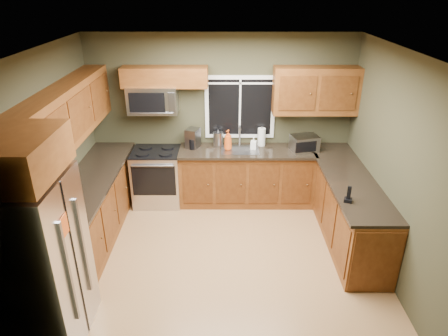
{
  "coord_description": "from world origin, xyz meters",
  "views": [
    {
      "loc": [
        0.07,
        -4.4,
        3.38
      ],
      "look_at": [
        0.05,
        0.35,
        1.15
      ],
      "focal_mm": 32.0,
      "sensor_mm": 36.0,
      "label": 1
    }
  ],
  "objects_px": {
    "cordless_phone": "(348,197)",
    "soap_bottle_b": "(254,143)",
    "coffee_maker": "(193,139)",
    "kettle": "(218,138)",
    "refrigerator": "(39,263)",
    "range": "(157,176)",
    "toaster_oven": "(304,143)",
    "microwave": "(153,99)",
    "soap_bottle_a": "(228,140)",
    "paper_towel_roll": "(262,137)"
  },
  "relations": [
    {
      "from": "cordless_phone",
      "to": "soap_bottle_b",
      "type": "bearing_deg",
      "value": 121.89
    },
    {
      "from": "coffee_maker",
      "to": "kettle",
      "type": "height_order",
      "value": "coffee_maker"
    },
    {
      "from": "refrigerator",
      "to": "range",
      "type": "relative_size",
      "value": 1.92
    },
    {
      "from": "toaster_oven",
      "to": "soap_bottle_b",
      "type": "relative_size",
      "value": 2.35
    },
    {
      "from": "refrigerator",
      "to": "coffee_maker",
      "type": "distance_m",
      "value": 3.17
    },
    {
      "from": "soap_bottle_b",
      "to": "cordless_phone",
      "type": "xyz_separation_m",
      "value": [
        1.05,
        -1.68,
        -0.04
      ]
    },
    {
      "from": "coffee_maker",
      "to": "soap_bottle_b",
      "type": "height_order",
      "value": "coffee_maker"
    },
    {
      "from": "toaster_oven",
      "to": "coffee_maker",
      "type": "xyz_separation_m",
      "value": [
        -1.77,
        0.14,
        0.02
      ]
    },
    {
      "from": "microwave",
      "to": "kettle",
      "type": "relative_size",
      "value": 2.63
    },
    {
      "from": "soap_bottle_a",
      "to": "soap_bottle_b",
      "type": "xyz_separation_m",
      "value": [
        0.41,
        0.02,
        -0.06
      ]
    },
    {
      "from": "microwave",
      "to": "toaster_oven",
      "type": "relative_size",
      "value": 1.63
    },
    {
      "from": "toaster_oven",
      "to": "soap_bottle_b",
      "type": "distance_m",
      "value": 0.8
    },
    {
      "from": "refrigerator",
      "to": "microwave",
      "type": "xyz_separation_m",
      "value": [
        0.69,
        2.91,
        0.83
      ]
    },
    {
      "from": "paper_towel_roll",
      "to": "cordless_phone",
      "type": "xyz_separation_m",
      "value": [
        0.91,
        -1.84,
        -0.08
      ]
    },
    {
      "from": "soap_bottle_a",
      "to": "cordless_phone",
      "type": "xyz_separation_m",
      "value": [
        1.46,
        -1.66,
        -0.1
      ]
    },
    {
      "from": "range",
      "to": "toaster_oven",
      "type": "height_order",
      "value": "toaster_oven"
    },
    {
      "from": "range",
      "to": "soap_bottle_a",
      "type": "distance_m",
      "value": 1.32
    },
    {
      "from": "paper_towel_roll",
      "to": "soap_bottle_b",
      "type": "distance_m",
      "value": 0.21
    },
    {
      "from": "paper_towel_roll",
      "to": "soap_bottle_b",
      "type": "bearing_deg",
      "value": -131.15
    },
    {
      "from": "microwave",
      "to": "toaster_oven",
      "type": "xyz_separation_m",
      "value": [
        2.36,
        -0.15,
        -0.66
      ]
    },
    {
      "from": "toaster_oven",
      "to": "paper_towel_roll",
      "type": "height_order",
      "value": "paper_towel_roll"
    },
    {
      "from": "paper_towel_roll",
      "to": "soap_bottle_a",
      "type": "distance_m",
      "value": 0.57
    },
    {
      "from": "soap_bottle_a",
      "to": "cordless_phone",
      "type": "bearing_deg",
      "value": -48.78
    },
    {
      "from": "refrigerator",
      "to": "soap_bottle_a",
      "type": "height_order",
      "value": "refrigerator"
    },
    {
      "from": "microwave",
      "to": "toaster_oven",
      "type": "distance_m",
      "value": 2.46
    },
    {
      "from": "paper_towel_roll",
      "to": "soap_bottle_b",
      "type": "height_order",
      "value": "paper_towel_roll"
    },
    {
      "from": "range",
      "to": "toaster_oven",
      "type": "distance_m",
      "value": 2.44
    },
    {
      "from": "kettle",
      "to": "soap_bottle_a",
      "type": "relative_size",
      "value": 0.89
    },
    {
      "from": "kettle",
      "to": "soap_bottle_b",
      "type": "height_order",
      "value": "kettle"
    },
    {
      "from": "range",
      "to": "microwave",
      "type": "distance_m",
      "value": 1.27
    },
    {
      "from": "coffee_maker",
      "to": "kettle",
      "type": "relative_size",
      "value": 1.07
    },
    {
      "from": "paper_towel_roll",
      "to": "kettle",
      "type": "bearing_deg",
      "value": -177.56
    },
    {
      "from": "coffee_maker",
      "to": "kettle",
      "type": "distance_m",
      "value": 0.41
    },
    {
      "from": "refrigerator",
      "to": "soap_bottle_b",
      "type": "xyz_separation_m",
      "value": [
        2.26,
        2.82,
        0.14
      ]
    },
    {
      "from": "toaster_oven",
      "to": "coffee_maker",
      "type": "distance_m",
      "value": 1.77
    },
    {
      "from": "soap_bottle_b",
      "to": "refrigerator",
      "type": "bearing_deg",
      "value": -128.64
    },
    {
      "from": "range",
      "to": "soap_bottle_b",
      "type": "xyz_separation_m",
      "value": [
        1.57,
        0.05,
        0.57
      ]
    },
    {
      "from": "coffee_maker",
      "to": "cordless_phone",
      "type": "distance_m",
      "value": 2.68
    },
    {
      "from": "range",
      "to": "paper_towel_roll",
      "type": "xyz_separation_m",
      "value": [
        1.7,
        0.21,
        0.62
      ]
    },
    {
      "from": "toaster_oven",
      "to": "kettle",
      "type": "bearing_deg",
      "value": 171.72
    },
    {
      "from": "range",
      "to": "cordless_phone",
      "type": "xyz_separation_m",
      "value": [
        2.61,
        -1.63,
        0.53
      ]
    },
    {
      "from": "kettle",
      "to": "refrigerator",
      "type": "bearing_deg",
      "value": -119.79
    },
    {
      "from": "paper_towel_roll",
      "to": "soap_bottle_a",
      "type": "bearing_deg",
      "value": -161.73
    },
    {
      "from": "toaster_oven",
      "to": "paper_towel_roll",
      "type": "distance_m",
      "value": 0.7
    },
    {
      "from": "range",
      "to": "microwave",
      "type": "xyz_separation_m",
      "value": [
        -0.0,
        0.14,
        1.26
      ]
    },
    {
      "from": "soap_bottle_a",
      "to": "soap_bottle_b",
      "type": "distance_m",
      "value": 0.41
    },
    {
      "from": "toaster_oven",
      "to": "soap_bottle_a",
      "type": "distance_m",
      "value": 1.2
    },
    {
      "from": "soap_bottle_a",
      "to": "soap_bottle_b",
      "type": "relative_size",
      "value": 1.64
    },
    {
      "from": "range",
      "to": "kettle",
      "type": "distance_m",
      "value": 1.18
    },
    {
      "from": "refrigerator",
      "to": "paper_towel_roll",
      "type": "bearing_deg",
      "value": 51.22
    }
  ]
}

